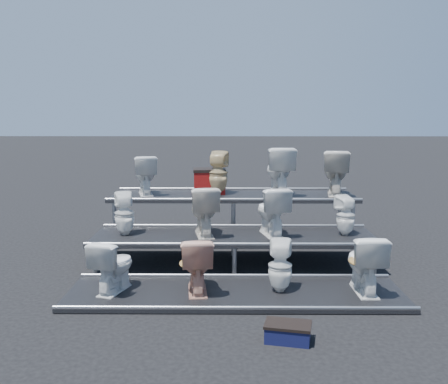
{
  "coord_description": "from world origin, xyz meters",
  "views": [
    {
      "loc": [
        -0.1,
        -7.29,
        2.29
      ],
      "look_at": [
        -0.15,
        0.1,
        1.1
      ],
      "focal_mm": 40.0,
      "sensor_mm": 36.0,
      "label": 1
    }
  ],
  "objects_px": {
    "toilet_3": "(364,263)",
    "toilet_1": "(197,264)",
    "toilet_6": "(272,211)",
    "toilet_10": "(279,171)",
    "toilet_4": "(125,214)",
    "toilet_2": "(280,266)",
    "toilet_11": "(335,172)",
    "toilet_8": "(145,175)",
    "toilet_7": "(346,215)",
    "red_crate": "(209,182)",
    "toilet_9": "(218,173)",
    "toilet_5": "(204,210)",
    "toilet_0": "(113,265)",
    "step_stool": "(288,334)"
  },
  "relations": [
    {
      "from": "toilet_8",
      "to": "toilet_9",
      "type": "height_order",
      "value": "toilet_9"
    },
    {
      "from": "toilet_4",
      "to": "toilet_7",
      "type": "xyz_separation_m",
      "value": [
        3.3,
        0.0,
        -0.02
      ]
    },
    {
      "from": "toilet_1",
      "to": "toilet_8",
      "type": "height_order",
      "value": "toilet_8"
    },
    {
      "from": "toilet_1",
      "to": "toilet_6",
      "type": "xyz_separation_m",
      "value": [
        1.04,
        1.3,
        0.41
      ]
    },
    {
      "from": "toilet_4",
      "to": "red_crate",
      "type": "height_order",
      "value": "red_crate"
    },
    {
      "from": "toilet_1",
      "to": "toilet_9",
      "type": "distance_m",
      "value": 2.74
    },
    {
      "from": "toilet_4",
      "to": "toilet_6",
      "type": "relative_size",
      "value": 0.88
    },
    {
      "from": "toilet_0",
      "to": "toilet_6",
      "type": "relative_size",
      "value": 0.91
    },
    {
      "from": "toilet_5",
      "to": "toilet_11",
      "type": "height_order",
      "value": "toilet_11"
    },
    {
      "from": "toilet_1",
      "to": "toilet_8",
      "type": "bearing_deg",
      "value": -73.38
    },
    {
      "from": "toilet_6",
      "to": "toilet_10",
      "type": "xyz_separation_m",
      "value": [
        0.24,
        1.3,
        0.45
      ]
    },
    {
      "from": "toilet_3",
      "to": "toilet_8",
      "type": "distance_m",
      "value": 4.15
    },
    {
      "from": "toilet_9",
      "to": "toilet_4",
      "type": "bearing_deg",
      "value": 53.85
    },
    {
      "from": "toilet_7",
      "to": "red_crate",
      "type": "relative_size",
      "value": 1.11
    },
    {
      "from": "toilet_5",
      "to": "toilet_8",
      "type": "distance_m",
      "value": 1.73
    },
    {
      "from": "toilet_1",
      "to": "toilet_3",
      "type": "bearing_deg",
      "value": 174.55
    },
    {
      "from": "toilet_3",
      "to": "toilet_8",
      "type": "bearing_deg",
      "value": -40.18
    },
    {
      "from": "toilet_1",
      "to": "toilet_8",
      "type": "relative_size",
      "value": 1.03
    },
    {
      "from": "toilet_4",
      "to": "toilet_11",
      "type": "height_order",
      "value": "toilet_11"
    },
    {
      "from": "toilet_5",
      "to": "toilet_7",
      "type": "xyz_separation_m",
      "value": [
        2.11,
        0.0,
        -0.07
      ]
    },
    {
      "from": "toilet_4",
      "to": "toilet_5",
      "type": "distance_m",
      "value": 1.19
    },
    {
      "from": "toilet_2",
      "to": "toilet_11",
      "type": "bearing_deg",
      "value": -108.23
    },
    {
      "from": "toilet_8",
      "to": "toilet_10",
      "type": "relative_size",
      "value": 0.82
    },
    {
      "from": "toilet_0",
      "to": "toilet_1",
      "type": "bearing_deg",
      "value": -161.79
    },
    {
      "from": "toilet_3",
      "to": "toilet_8",
      "type": "xyz_separation_m",
      "value": [
        -3.14,
        2.6,
        0.77
      ]
    },
    {
      "from": "toilet_9",
      "to": "toilet_6",
      "type": "bearing_deg",
      "value": 132.78
    },
    {
      "from": "toilet_0",
      "to": "toilet_11",
      "type": "bearing_deg",
      "value": -123.54
    },
    {
      "from": "toilet_6",
      "to": "toilet_10",
      "type": "relative_size",
      "value": 0.88
    },
    {
      "from": "toilet_6",
      "to": "toilet_2",
      "type": "bearing_deg",
      "value": 77.35
    },
    {
      "from": "toilet_3",
      "to": "toilet_1",
      "type": "bearing_deg",
      "value": -0.57
    },
    {
      "from": "toilet_7",
      "to": "toilet_9",
      "type": "height_order",
      "value": "toilet_9"
    },
    {
      "from": "toilet_9",
      "to": "step_stool",
      "type": "relative_size",
      "value": 1.7
    },
    {
      "from": "toilet_1",
      "to": "toilet_2",
      "type": "relative_size",
      "value": 1.07
    },
    {
      "from": "toilet_4",
      "to": "toilet_9",
      "type": "relative_size",
      "value": 0.86
    },
    {
      "from": "toilet_2",
      "to": "toilet_9",
      "type": "bearing_deg",
      "value": -65.65
    },
    {
      "from": "toilet_11",
      "to": "toilet_7",
      "type": "bearing_deg",
      "value": 94.42
    },
    {
      "from": "toilet_5",
      "to": "toilet_4",
      "type": "bearing_deg",
      "value": -9.21
    },
    {
      "from": "toilet_2",
      "to": "toilet_10",
      "type": "distance_m",
      "value": 2.76
    },
    {
      "from": "toilet_2",
      "to": "toilet_7",
      "type": "bearing_deg",
      "value": -123.56
    },
    {
      "from": "toilet_1",
      "to": "toilet_10",
      "type": "relative_size",
      "value": 0.85
    },
    {
      "from": "toilet_5",
      "to": "red_crate",
      "type": "xyz_separation_m",
      "value": [
        0.03,
        1.44,
        0.22
      ]
    },
    {
      "from": "toilet_7",
      "to": "toilet_5",
      "type": "bearing_deg",
      "value": -21.32
    },
    {
      "from": "toilet_7",
      "to": "toilet_11",
      "type": "distance_m",
      "value": 1.39
    },
    {
      "from": "toilet_2",
      "to": "toilet_9",
      "type": "relative_size",
      "value": 0.88
    },
    {
      "from": "toilet_6",
      "to": "toilet_9",
      "type": "relative_size",
      "value": 0.97
    },
    {
      "from": "toilet_8",
      "to": "toilet_7",
      "type": "bearing_deg",
      "value": 143.65
    },
    {
      "from": "toilet_11",
      "to": "toilet_4",
      "type": "bearing_deg",
      "value": 30.07
    },
    {
      "from": "toilet_3",
      "to": "toilet_11",
      "type": "xyz_separation_m",
      "value": [
        0.17,
        2.6,
        0.82
      ]
    },
    {
      "from": "toilet_3",
      "to": "toilet_11",
      "type": "bearing_deg",
      "value": -94.2
    },
    {
      "from": "toilet_3",
      "to": "toilet_4",
      "type": "bearing_deg",
      "value": -22.4
    }
  ]
}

